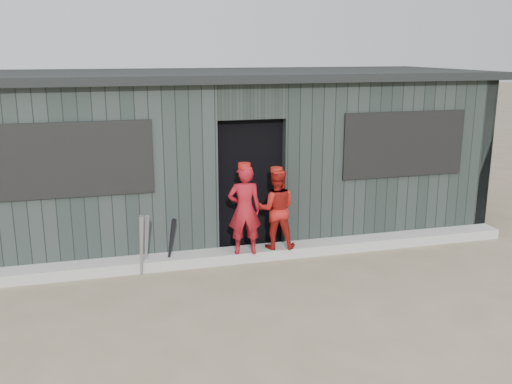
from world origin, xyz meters
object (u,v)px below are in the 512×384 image
object	(u,v)px
bat_mid	(142,246)
player_red_right	(276,209)
dugout	(229,152)
player_red_left	(245,210)
player_grey_back	(280,202)
bat_left	(146,243)
bat_right	(171,243)

from	to	relation	value
bat_mid	player_red_right	world-z (taller)	player_red_right
player_red_right	dugout	bearing A→B (deg)	-65.94
player_red_left	player_grey_back	bearing A→B (deg)	-127.24
player_red_right	dugout	xyz separation A→B (m)	(-0.30, 1.72, 0.55)
player_grey_back	bat_left	bearing A→B (deg)	36.00
bat_right	player_red_left	bearing A→B (deg)	-3.68
bat_left	player_grey_back	size ratio (longest dim) A/B	0.68
player_grey_back	dugout	size ratio (longest dim) A/B	0.15
player_grey_back	dugout	bearing A→B (deg)	-45.19
player_red_left	player_grey_back	distance (m)	1.10
bat_left	bat_right	bearing A→B (deg)	7.11
player_red_left	dugout	bearing A→B (deg)	-88.63
bat_right	player_red_left	world-z (taller)	player_red_left
bat_left	dugout	bearing A→B (deg)	49.10
bat_mid	dugout	bearing A→B (deg)	50.01
bat_mid	bat_right	bearing A→B (deg)	24.75
player_red_right	player_grey_back	bearing A→B (deg)	-98.10
bat_right	player_red_right	size ratio (longest dim) A/B	0.64
dugout	bat_mid	bearing A→B (deg)	-129.99
bat_right	player_red_right	bearing A→B (deg)	1.86
player_red_right	player_grey_back	xyz separation A→B (m)	(0.27, 0.66, -0.09)
bat_left	player_red_left	world-z (taller)	player_red_left
bat_mid	player_red_left	bearing A→B (deg)	4.87
player_red_right	player_grey_back	distance (m)	0.71
bat_left	bat_mid	bearing A→B (deg)	-116.63
dugout	player_grey_back	bearing A→B (deg)	-61.90
player_red_left	player_red_right	xyz separation A→B (m)	(0.50, 0.12, -0.06)
bat_right	bat_mid	bearing A→B (deg)	-155.25
player_grey_back	bat_mid	bearing A→B (deg)	38.76
player_red_left	dugout	xyz separation A→B (m)	(0.20, 1.83, 0.50)
bat_left	dugout	distance (m)	2.54
bat_left	player_red_right	distance (m)	1.89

